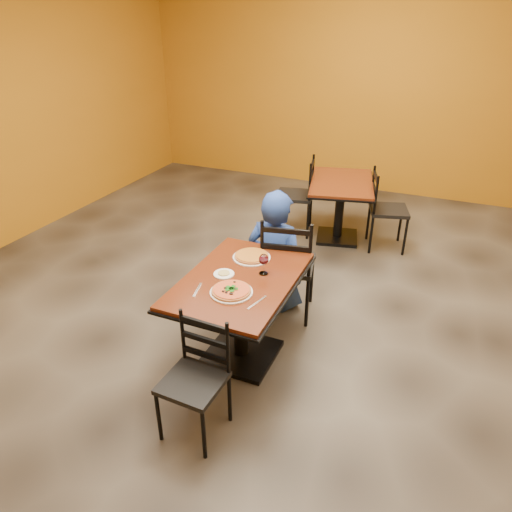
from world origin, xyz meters
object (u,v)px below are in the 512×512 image
at_px(chair_main_far, 288,265).
at_px(chair_main_near, 193,383).
at_px(chair_second_right, 389,211).
at_px(wine_glass, 264,263).
at_px(table_second, 340,197).
at_px(side_plate, 224,274).
at_px(table_main, 240,299).
at_px(pizza_main, 231,290).
at_px(plate_far, 252,257).
at_px(pizza_far, 252,256).
at_px(diner, 276,249).
at_px(plate_main, 231,292).
at_px(chair_second_left, 295,196).

bearing_deg(chair_main_far, chair_main_near, 75.53).
bearing_deg(chair_second_right, wine_glass, 149.77).
bearing_deg(chair_second_right, table_second, 74.02).
xyz_separation_m(chair_main_far, side_plate, (-0.26, -0.77, 0.25)).
bearing_deg(side_plate, table_main, 1.44).
height_order(table_second, pizza_main, pizza_main).
xyz_separation_m(table_second, plate_far, (-0.21, -2.18, 0.20)).
bearing_deg(table_main, plate_far, 98.16).
height_order(chair_second_right, wine_glass, chair_second_right).
xyz_separation_m(chair_second_right, pizza_far, (-0.79, -2.18, 0.30)).
bearing_deg(table_main, table_second, 86.27).
bearing_deg(diner, plate_main, 98.31).
bearing_deg(pizza_far, plate_main, -81.71).
height_order(diner, pizza_far, diner).
xyz_separation_m(chair_main_far, plate_main, (-0.09, -0.98, 0.25)).
bearing_deg(side_plate, chair_second_left, 96.42).
distance_m(chair_second_left, pizza_far, 2.23).
bearing_deg(chair_main_far, diner, -43.74).
bearing_deg(chair_second_right, plate_far, 144.09).
height_order(chair_second_left, wine_glass, chair_second_left).
bearing_deg(chair_second_right, chair_main_far, 144.43).
height_order(pizza_far, side_plate, pizza_far).
bearing_deg(chair_main_near, wine_glass, 86.12).
bearing_deg(table_second, plate_main, -92.76).
distance_m(chair_second_right, pizza_main, 2.83).
bearing_deg(pizza_main, chair_main_near, -89.19).
xyz_separation_m(chair_main_far, chair_second_left, (-0.54, 1.74, -0.02)).
xyz_separation_m(chair_main_near, pizza_far, (-0.09, 1.15, 0.35)).
distance_m(chair_main_near, side_plate, 0.90).
relative_size(chair_main_near, plate_main, 2.69).
distance_m(plate_far, wine_glass, 0.28).
relative_size(chair_second_right, pizza_main, 3.32).
bearing_deg(table_second, side_plate, -96.76).
height_order(chair_second_right, plate_main, chair_second_right).
height_order(chair_second_right, pizza_far, chair_second_right).
distance_m(plate_main, pizza_main, 0.02).
relative_size(chair_main_near, wine_glass, 4.63).
distance_m(diner, side_plate, 0.89).
bearing_deg(chair_main_far, wine_glass, 80.03).
bearing_deg(chair_main_near, side_plate, 104.15).
bearing_deg(plate_far, side_plate, -104.71).
xyz_separation_m(table_second, chair_second_left, (-0.58, 0.00, -0.07)).
height_order(pizza_main, pizza_far, same).
distance_m(diner, pizza_far, 0.57).
bearing_deg(table_second, chair_second_left, 180.00).
bearing_deg(side_plate, chair_main_near, -77.93).
bearing_deg(plate_far, pizza_far, -63.43).
distance_m(chair_second_right, plate_far, 2.34).
relative_size(chair_second_right, pizza_far, 3.36).
xyz_separation_m(table_main, side_plate, (-0.13, -0.00, 0.20)).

